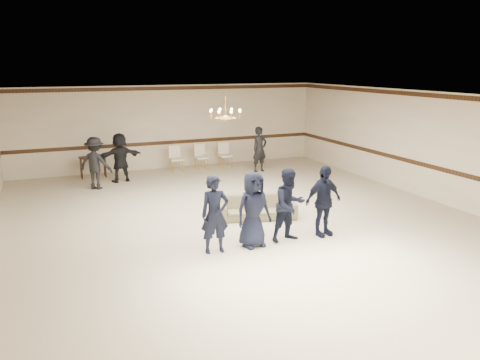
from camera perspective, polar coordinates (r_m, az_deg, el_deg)
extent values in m
cube|color=beige|center=(12.62, -0.03, -4.63)|extent=(12.00, 14.00, 0.01)
cube|color=black|center=(12.00, -0.04, 10.03)|extent=(12.00, 14.00, 0.01)
cube|color=beige|center=(18.79, -8.32, 6.29)|extent=(12.00, 0.01, 3.20)
cube|color=beige|center=(6.58, 24.43, -8.62)|extent=(12.00, 0.01, 3.20)
cube|color=beige|center=(15.50, 20.95, 3.99)|extent=(0.01, 14.00, 3.20)
cube|color=#381F11|center=(18.86, -8.25, 4.47)|extent=(12.00, 0.02, 0.14)
cube|color=#381F11|center=(18.64, -8.47, 10.80)|extent=(12.00, 0.02, 0.14)
imported|color=black|center=(10.19, -3.03, -4.13)|extent=(0.64, 0.44, 1.69)
imported|color=black|center=(10.51, 1.60, -3.56)|extent=(0.89, 0.64, 1.69)
imported|color=black|center=(10.90, 5.93, -3.01)|extent=(0.91, 0.75, 1.69)
imported|color=black|center=(11.34, 9.93, -2.47)|extent=(1.03, 0.53, 1.69)
imported|color=olive|center=(12.61, 1.90, -3.19)|extent=(2.24, 1.34, 0.61)
imported|color=black|center=(16.11, -16.91, 1.93)|extent=(1.27, 1.13, 1.70)
imported|color=black|center=(16.90, -14.14, 2.64)|extent=(1.64, 0.73, 1.70)
imported|color=black|center=(17.98, 2.36, 3.68)|extent=(0.69, 0.52, 1.70)
cube|color=black|center=(17.87, -17.14, 1.50)|extent=(0.95, 0.47, 0.77)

